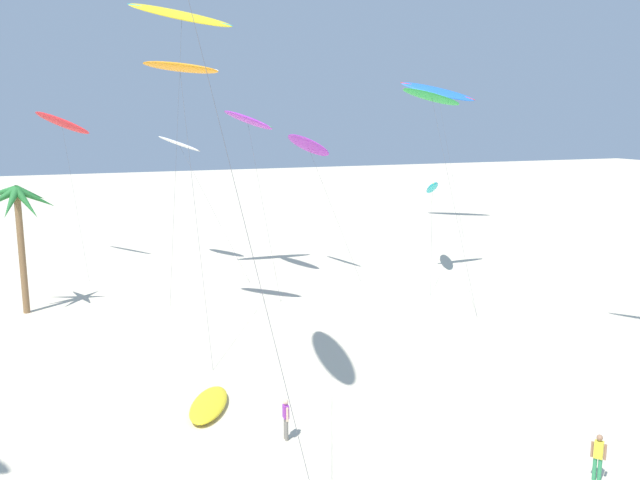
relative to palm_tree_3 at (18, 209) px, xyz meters
name	(u,v)px	position (x,y,z in m)	size (l,w,h in m)	color
palm_tree_3	(18,209)	(0.00, 0.00, 0.00)	(4.56, 4.47, 8.22)	olive
flying_kite_0	(247,120)	(15.86, 3.48, 5.46)	(3.53, 10.20, 13.29)	purple
flying_kite_1	(432,188)	(30.30, 0.80, 0.07)	(6.13, 10.04, 7.89)	#19B2B7
flying_kite_2	(182,16)	(11.38, 4.08, 12.72)	(7.50, 6.45, 20.47)	yellow
flying_kite_3	(180,67)	(9.40, -5.99, 8.43)	(4.56, 10.38, 15.79)	orange
flying_kite_4	(308,145)	(20.55, 3.21, 3.54)	(4.30, 6.27, 11.46)	purple
flying_kite_6	(62,123)	(2.92, 14.48, 5.21)	(4.67, 10.03, 13.27)	red
flying_kite_7	(179,144)	(11.87, 10.48, 3.49)	(5.48, 10.72, 11.08)	white
flying_kite_10	(432,97)	(28.54, -1.68, 7.11)	(5.52, 10.80, 14.71)	green
flying_kite_11	(438,92)	(43.55, 22.18, 8.57)	(8.18, 12.53, 16.90)	blue
grounded_kite_0	(209,404)	(7.99, -18.36, -6.50)	(2.84, 4.02, 0.44)	yellow
person_near_left	(598,455)	(19.32, -28.78, -5.79)	(0.35, 0.42, 1.70)	#338E56
person_near_right	(286,417)	(10.24, -22.11, -5.80)	(0.21, 0.51, 1.67)	slate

